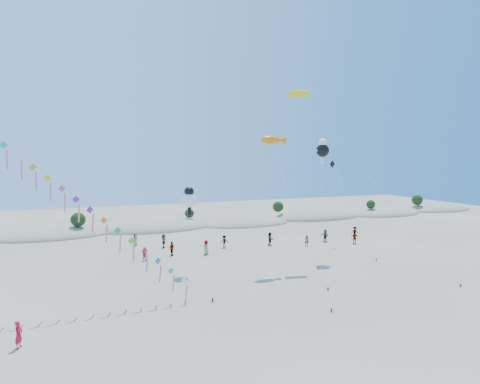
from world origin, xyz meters
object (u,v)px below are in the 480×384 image
Objects in this scene: kite_train at (35,170)px; parafoil_kite at (302,97)px; flyer_foreground at (19,335)px; fish_kite at (273,140)px.

parafoil_kite is (27.49, 6.50, 7.98)m from kite_train.
kite_train is 14.38× the size of flyer_foreground.
kite_train reaches higher than fish_kite.
flyer_foreground is at bearing -95.17° from kite_train.
parafoil_kite is (4.49, 1.71, 5.16)m from fish_kite.
kite_train is at bearing -166.70° from parafoil_kite.
kite_train is 12.40m from flyer_foreground.
kite_train is 23.66m from fish_kite.
fish_kite is 0.75× the size of parafoil_kite.
fish_kite is 7.05m from parafoil_kite.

